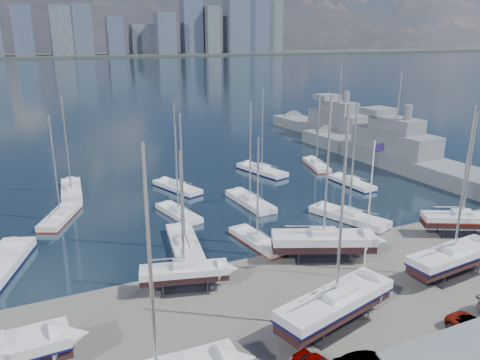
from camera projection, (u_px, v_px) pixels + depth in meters
name	position (u px, v px, depth m)	size (l,w,h in m)	color
ground	(338.00, 295.00, 41.91)	(1400.00, 1400.00, 0.00)	#605E59
water	(58.00, 72.00, 311.12)	(1400.00, 600.00, 0.40)	#192C3B
far_shore	(40.00, 56.00, 536.51)	(1400.00, 80.00, 2.20)	#2D332D
skyline	(28.00, 21.00, 516.84)	(639.14, 43.80, 107.69)	#475166
sailboat_cradle_2	(184.00, 272.00, 42.00)	(8.21, 4.16, 13.14)	#2D2D33
sailboat_cradle_3	(336.00, 303.00, 36.62)	(11.45, 5.73, 17.68)	#2D2D33
sailboat_cradle_4	(323.00, 241.00, 47.97)	(10.79, 6.95, 17.05)	#2D2D33
sailboat_cradle_5	(453.00, 257.00, 44.55)	(10.46, 3.76, 16.52)	#2D2D33
sailboat_cradle_6	(462.00, 219.00, 53.95)	(8.98, 6.29, 14.42)	#2D2D33
sailboat_moored_1	(61.00, 217.00, 59.21)	(6.29, 9.50, 13.87)	black
sailboat_moored_2	(71.00, 191.00, 69.35)	(3.60, 10.16, 15.05)	black
sailboat_moored_3	(185.00, 246.00, 51.04)	(4.61, 10.73, 15.53)	black
sailboat_moored_4	(179.00, 214.00, 60.31)	(4.09, 8.64, 12.58)	black
sailboat_moored_5	(177.00, 188.00, 70.58)	(5.56, 9.62, 13.88)	black
sailboat_moored_6	(257.00, 242.00, 52.13)	(3.45, 8.75, 12.74)	black
sailboat_moored_7	(250.00, 202.00, 64.46)	(3.31, 9.98, 14.87)	black
sailboat_moored_8	(262.00, 171.00, 79.44)	(5.45, 10.59, 15.25)	black
sailboat_moored_9	(349.00, 218.00, 58.90)	(6.30, 10.72, 15.64)	black
sailboat_moored_10	(352.00, 183.00, 72.90)	(2.90, 9.01, 13.31)	black
sailboat_moored_11	(316.00, 166.00, 82.96)	(4.91, 9.40, 13.53)	black
naval_ship_east	(393.00, 156.00, 84.34)	(9.16, 47.53, 18.26)	slate
naval_ship_west	(337.00, 131.00, 106.28)	(9.37, 44.69, 17.99)	slate
car_c	(479.00, 331.00, 35.63)	(2.25, 4.88, 1.36)	gray
flagpole	(371.00, 201.00, 42.69)	(1.18, 0.12, 13.43)	white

